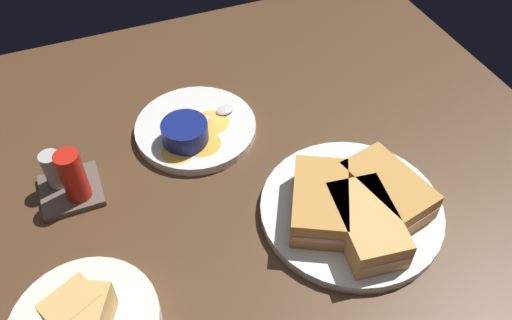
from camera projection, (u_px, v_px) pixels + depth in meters
The scene contains 12 objects.
ground_plane at pixel (253, 217), 78.27cm from camera, with size 110.00×110.00×3.00cm, color #4C331E.
plate_sandwich_main at pixel (351, 210), 76.33cm from camera, with size 26.64×26.64×1.60cm, color silver.
sandwich_half_near at pixel (320, 202), 73.27cm from camera, with size 15.04×12.79×4.80cm.
sandwich_half_far at pixel (366, 224), 70.62cm from camera, with size 14.09×9.29×4.80cm.
sandwich_half_extra at pixel (387, 190), 74.72cm from camera, with size 14.44×10.19×4.80cm.
ramekin_dark_sauce at pixel (395, 196), 74.47cm from camera, with size 6.72×6.72×3.82cm.
spoon_by_dark_ramekin at pixel (358, 211), 74.76cm from camera, with size 2.73×9.96×0.80cm.
plate_chips_companion at pixel (196, 128), 88.18cm from camera, with size 20.41×20.41×1.60cm, color silver.
ramekin_light_gravy at pixel (185, 132), 83.58cm from camera, with size 7.52×7.52×3.63cm.
spoon_by_gravy_ramekin at pixel (218, 113), 89.04cm from camera, with size 3.48×9.95×0.80cm.
plantain_chip_scatter at pixel (196, 134), 85.57cm from camera, with size 13.14×15.26×0.60cm.
condiment_caddy at pixel (68, 179), 76.91cm from camera, with size 9.00×9.00×9.50cm.
Camera 1 is at (-43.91, 17.20, 61.55)cm, focal length 36.58 mm.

